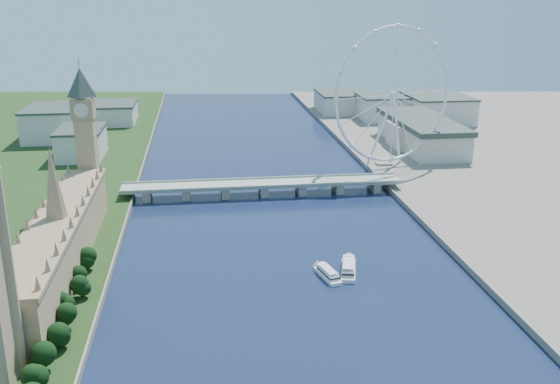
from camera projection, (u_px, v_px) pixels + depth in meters
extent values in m
cube|color=tan|center=(60.00, 244.00, 348.88)|extent=(24.00, 200.00, 28.00)
cone|color=#937A59|center=(53.00, 183.00, 338.06)|extent=(12.00, 12.00, 40.00)
cube|color=tan|center=(87.00, 153.00, 443.20)|extent=(13.00, 13.00, 80.00)
cube|color=#937A59|center=(83.00, 109.00, 433.59)|extent=(15.00, 15.00, 14.00)
pyramid|color=#2D3833|center=(79.00, 68.00, 425.17)|extent=(20.02, 20.02, 20.00)
cube|color=gray|center=(263.00, 184.00, 490.20)|extent=(220.00, 22.00, 2.00)
cube|color=gray|center=(147.00, 194.00, 480.50)|extent=(6.00, 20.00, 7.50)
cube|color=gray|center=(187.00, 193.00, 484.21)|extent=(6.00, 20.00, 7.50)
cube|color=gray|center=(225.00, 191.00, 487.92)|extent=(6.00, 20.00, 7.50)
cube|color=gray|center=(263.00, 190.00, 491.63)|extent=(6.00, 20.00, 7.50)
cube|color=gray|center=(301.00, 188.00, 495.33)|extent=(6.00, 20.00, 7.50)
cube|color=gray|center=(338.00, 187.00, 499.04)|extent=(6.00, 20.00, 7.50)
cube|color=gray|center=(374.00, 185.00, 502.75)|extent=(6.00, 20.00, 7.50)
torus|color=silver|center=(394.00, 95.00, 539.16)|extent=(113.60, 39.12, 118.60)
cylinder|color=silver|center=(394.00, 95.00, 539.16)|extent=(7.25, 6.61, 6.00)
cube|color=gray|center=(383.00, 164.00, 567.48)|extent=(14.00, 10.00, 2.00)
cube|color=beige|center=(81.00, 144.00, 591.11)|extent=(40.00, 60.00, 26.00)
cube|color=beige|center=(57.00, 123.00, 670.39)|extent=(60.00, 80.00, 32.00)
cube|color=beige|center=(114.00, 113.00, 753.73)|extent=(50.00, 70.00, 22.00)
cube|color=beige|center=(384.00, 108.00, 774.69)|extent=(60.00, 60.00, 28.00)
cube|color=beige|center=(436.00, 109.00, 762.89)|extent=(70.00, 90.00, 30.00)
cube|color=beige|center=(341.00, 102.00, 827.09)|extent=(60.00, 80.00, 24.00)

